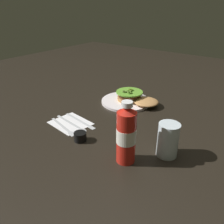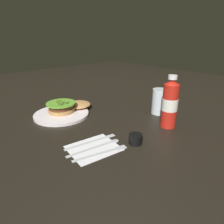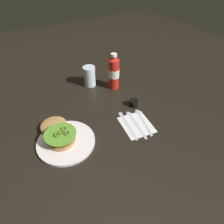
{
  "view_description": "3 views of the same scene",
  "coord_description": "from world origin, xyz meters",
  "px_view_note": "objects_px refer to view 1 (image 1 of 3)",
  "views": [
    {
      "loc": [
        0.53,
        -0.77,
        0.49
      ],
      "look_at": [
        0.01,
        -0.09,
        0.07
      ],
      "focal_mm": 37.33,
      "sensor_mm": 36.0,
      "label": 1
    },
    {
      "loc": [
        -0.5,
        -0.65,
        0.36
      ],
      "look_at": [
        0.01,
        -0.08,
        0.06
      ],
      "focal_mm": 31.93,
      "sensor_mm": 36.0,
      "label": 2
    },
    {
      "loc": [
        -0.69,
        0.27,
        0.68
      ],
      "look_at": [
        -0.05,
        -0.1,
        0.04
      ],
      "focal_mm": 31.87,
      "sensor_mm": 36.0,
      "label": 3
    }
  ],
  "objects_px": {
    "burger_sandwich": "(135,98)",
    "ketchup_bottle": "(126,135)",
    "butter_knife": "(81,121)",
    "fork_utensil": "(65,127)",
    "condiment_cup": "(80,137)",
    "dinner_plate": "(126,101)",
    "napkin": "(70,123)",
    "spoon_utensil": "(75,125)",
    "water_glass": "(168,140)"
  },
  "relations": [
    {
      "from": "butter_knife",
      "to": "spoon_utensil",
      "type": "bearing_deg",
      "value": -90.78
    },
    {
      "from": "burger_sandwich",
      "to": "napkin",
      "type": "relative_size",
      "value": 1.41
    },
    {
      "from": "fork_utensil",
      "to": "burger_sandwich",
      "type": "bearing_deg",
      "value": 76.2
    },
    {
      "from": "burger_sandwich",
      "to": "water_glass",
      "type": "height_order",
      "value": "water_glass"
    },
    {
      "from": "burger_sandwich",
      "to": "ketchup_bottle",
      "type": "relative_size",
      "value": 1.06
    },
    {
      "from": "napkin",
      "to": "condiment_cup",
      "type": "bearing_deg",
      "value": -29.09
    },
    {
      "from": "burger_sandwich",
      "to": "ketchup_bottle",
      "type": "bearing_deg",
      "value": -61.75
    },
    {
      "from": "burger_sandwich",
      "to": "spoon_utensil",
      "type": "xyz_separation_m",
      "value": [
        -0.08,
        -0.36,
        -0.03
      ]
    },
    {
      "from": "burger_sandwich",
      "to": "fork_utensil",
      "type": "height_order",
      "value": "burger_sandwich"
    },
    {
      "from": "fork_utensil",
      "to": "spoon_utensil",
      "type": "distance_m",
      "value": 0.04
    },
    {
      "from": "napkin",
      "to": "butter_knife",
      "type": "distance_m",
      "value": 0.05
    },
    {
      "from": "fork_utensil",
      "to": "water_glass",
      "type": "bearing_deg",
      "value": 12.07
    },
    {
      "from": "dinner_plate",
      "to": "butter_knife",
      "type": "relative_size",
      "value": 1.27
    },
    {
      "from": "ketchup_bottle",
      "to": "fork_utensil",
      "type": "relative_size",
      "value": 1.14
    },
    {
      "from": "burger_sandwich",
      "to": "condiment_cup",
      "type": "xyz_separation_m",
      "value": [
        0.02,
        -0.42,
        -0.01
      ]
    },
    {
      "from": "burger_sandwich",
      "to": "butter_knife",
      "type": "xyz_separation_m",
      "value": [
        -0.08,
        -0.31,
        -0.03
      ]
    },
    {
      "from": "napkin",
      "to": "burger_sandwich",
      "type": "bearing_deg",
      "value": 72.53
    },
    {
      "from": "napkin",
      "to": "fork_utensil",
      "type": "distance_m",
      "value": 0.05
    },
    {
      "from": "water_glass",
      "to": "spoon_utensil",
      "type": "height_order",
      "value": "water_glass"
    },
    {
      "from": "ketchup_bottle",
      "to": "condiment_cup",
      "type": "height_order",
      "value": "ketchup_bottle"
    },
    {
      "from": "dinner_plate",
      "to": "condiment_cup",
      "type": "bearing_deg",
      "value": -80.79
    },
    {
      "from": "spoon_utensil",
      "to": "butter_knife",
      "type": "xyz_separation_m",
      "value": [
        0.0,
        0.04,
        0.0
      ]
    },
    {
      "from": "condiment_cup",
      "to": "napkin",
      "type": "bearing_deg",
      "value": 150.91
    },
    {
      "from": "butter_knife",
      "to": "fork_utensil",
      "type": "bearing_deg",
      "value": -102.05
    },
    {
      "from": "fork_utensil",
      "to": "dinner_plate",
      "type": "bearing_deg",
      "value": 82.3
    },
    {
      "from": "burger_sandwich",
      "to": "butter_knife",
      "type": "distance_m",
      "value": 0.33
    },
    {
      "from": "dinner_plate",
      "to": "ketchup_bottle",
      "type": "relative_size",
      "value": 1.19
    },
    {
      "from": "ketchup_bottle",
      "to": "butter_knife",
      "type": "distance_m",
      "value": 0.34
    },
    {
      "from": "dinner_plate",
      "to": "napkin",
      "type": "xyz_separation_m",
      "value": [
        -0.06,
        -0.33,
        -0.0
      ]
    },
    {
      "from": "ketchup_bottle",
      "to": "napkin",
      "type": "height_order",
      "value": "ketchup_bottle"
    },
    {
      "from": "spoon_utensil",
      "to": "butter_knife",
      "type": "height_order",
      "value": "same"
    },
    {
      "from": "water_glass",
      "to": "butter_knife",
      "type": "bearing_deg",
      "value": -179.02
    },
    {
      "from": "dinner_plate",
      "to": "fork_utensil",
      "type": "distance_m",
      "value": 0.38
    },
    {
      "from": "dinner_plate",
      "to": "napkin",
      "type": "bearing_deg",
      "value": -100.91
    },
    {
      "from": "dinner_plate",
      "to": "fork_utensil",
      "type": "bearing_deg",
      "value": -97.7
    },
    {
      "from": "butter_knife",
      "to": "water_glass",
      "type": "bearing_deg",
      "value": 0.98
    },
    {
      "from": "dinner_plate",
      "to": "fork_utensil",
      "type": "xyz_separation_m",
      "value": [
        -0.05,
        -0.38,
        -0.0
      ]
    },
    {
      "from": "dinner_plate",
      "to": "water_glass",
      "type": "xyz_separation_m",
      "value": [
        0.37,
        -0.29,
        0.05
      ]
    },
    {
      "from": "dinner_plate",
      "to": "butter_knife",
      "type": "xyz_separation_m",
      "value": [
        -0.03,
        -0.3,
        -0.0
      ]
    },
    {
      "from": "condiment_cup",
      "to": "dinner_plate",
      "type": "bearing_deg",
      "value": 99.21
    },
    {
      "from": "dinner_plate",
      "to": "fork_utensil",
      "type": "relative_size",
      "value": 1.35
    },
    {
      "from": "ketchup_bottle",
      "to": "spoon_utensil",
      "type": "relative_size",
      "value": 1.07
    },
    {
      "from": "napkin",
      "to": "fork_utensil",
      "type": "bearing_deg",
      "value": -74.01
    },
    {
      "from": "spoon_utensil",
      "to": "fork_utensil",
      "type": "bearing_deg",
      "value": -112.49
    },
    {
      "from": "dinner_plate",
      "to": "burger_sandwich",
      "type": "xyz_separation_m",
      "value": [
        0.05,
        0.02,
        0.03
      ]
    },
    {
      "from": "spoon_utensil",
      "to": "butter_knife",
      "type": "bearing_deg",
      "value": 89.22
    },
    {
      "from": "ketchup_bottle",
      "to": "fork_utensil",
      "type": "xyz_separation_m",
      "value": [
        -0.32,
        0.02,
        -0.1
      ]
    },
    {
      "from": "burger_sandwich",
      "to": "butter_knife",
      "type": "bearing_deg",
      "value": -104.26
    },
    {
      "from": "fork_utensil",
      "to": "spoon_utensil",
      "type": "xyz_separation_m",
      "value": [
        0.02,
        0.04,
        0.0
      ]
    },
    {
      "from": "napkin",
      "to": "water_glass",
      "type": "bearing_deg",
      "value": 5.8
    }
  ]
}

